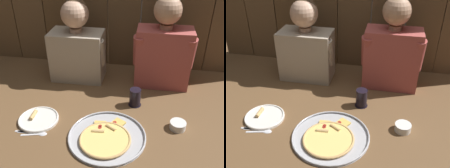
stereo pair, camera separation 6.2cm
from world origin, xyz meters
TOP-DOWN VIEW (x-y plane):
  - ground_plane at (0.00, 0.00)m, footprint 3.20×3.20m
  - pizza_tray at (0.02, -0.15)m, footprint 0.41×0.41m
  - dinner_plate at (-0.39, -0.07)m, footprint 0.23×0.23m
  - drinking_glass at (0.14, 0.17)m, footprint 0.08×0.08m
  - dipping_bowl at (0.39, -0.02)m, footprint 0.09×0.09m
  - table_fork at (-0.41, -0.17)m, footprint 0.13×0.03m
  - table_knife at (-0.41, -0.18)m, footprint 0.16×0.02m
  - table_spoon at (-0.35, -0.18)m, footprint 0.14×0.05m
  - diner_left at (-0.29, 0.45)m, footprint 0.40×0.21m
  - diner_right at (0.29, 0.45)m, footprint 0.39×0.20m

SIDE VIEW (x-z plane):
  - ground_plane at x=0.00m, z-range 0.00..0.00m
  - table_knife at x=-0.41m, z-range 0.00..0.00m
  - table_fork at x=-0.41m, z-range 0.00..0.01m
  - table_spoon at x=-0.35m, z-range 0.00..0.01m
  - dinner_plate at x=-0.39m, z-range -0.01..0.03m
  - pizza_tray at x=0.02m, z-range 0.00..0.02m
  - dipping_bowl at x=0.39m, z-range 0.00..0.04m
  - drinking_glass at x=0.14m, z-range 0.00..0.11m
  - diner_left at x=-0.29m, z-range -0.02..0.54m
  - diner_right at x=0.29m, z-range -0.02..0.59m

